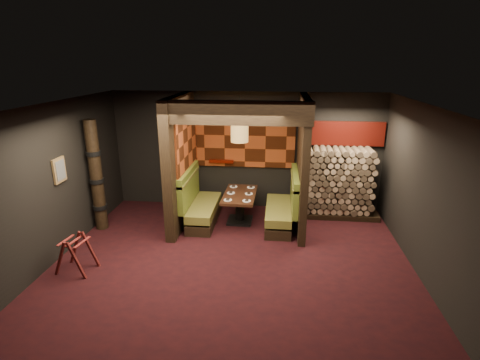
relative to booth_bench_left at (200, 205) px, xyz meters
The scene contains 23 objects.
floor 1.95m from the booth_bench_left, 59.77° to the right, with size 6.50×5.50×0.02m, color black.
ceiling 3.11m from the booth_bench_left, 59.77° to the right, with size 6.50×5.50×0.02m, color black.
wall_back 1.79m from the booth_bench_left, 49.10° to the left, with size 6.50×0.02×2.85m, color black.
wall_front 4.63m from the booth_bench_left, 77.70° to the right, with size 6.50×0.02×2.85m, color black.
wall_left 3.01m from the booth_bench_left, 144.33° to the right, with size 0.02×5.50×2.85m, color black.
wall_right 4.65m from the booth_bench_left, 21.35° to the right, with size 0.02×5.50×2.85m, color black.
partition_left 1.10m from the booth_bench_left, behind, with size 0.20×2.20×2.85m, color black.
partition_right 2.48m from the booth_bench_left, ahead, with size 0.15×2.10×2.85m, color black.
header_beam 2.60m from the booth_bench_left, 45.41° to the right, with size 2.85×0.18×0.44m, color black.
tapa_back_panel 2.00m from the booth_bench_left, 48.54° to the left, with size 2.40×0.06×1.55m, color #9B3E18.
tapa_side_panel 1.48m from the booth_bench_left, 146.90° to the left, with size 0.04×1.85×1.45m, color #9B3E18.
lacquer_shelf 1.32m from the booth_bench_left, 70.12° to the left, with size 0.60×0.12×0.07m, color #560D03.
booth_bench_left is the anchor object (origin of this frame).
booth_bench_right 1.89m from the booth_bench_left, ahead, with size 0.68×1.60×1.14m.
dining_table 0.92m from the booth_bench_left, ahead, with size 0.73×1.31×0.69m.
place_settings 0.96m from the booth_bench_left, ahead, with size 0.61×1.08×0.03m.
pendant_lamp 1.94m from the booth_bench_left, ahead, with size 0.38×0.38×0.97m.
framed_picture 3.00m from the booth_bench_left, 145.49° to the right, with size 0.05×0.36×0.46m.
luggage_rack 2.86m from the booth_bench_left, 127.22° to the right, with size 0.69×0.52×0.70m.
totem_column 2.30m from the booth_bench_left, 165.25° to the right, with size 0.31×0.31×2.40m.
firewood_stack 3.35m from the booth_bench_left, 12.17° to the left, with size 1.73×0.70×1.64m.
mosaic_header 3.73m from the booth_bench_left, 17.60° to the left, with size 1.83×0.10×0.56m, color maroon.
bay_front_post 2.58m from the booth_bench_left, ahead, with size 0.08×0.08×2.85m, color black.
Camera 1 is at (0.77, -6.11, 3.57)m, focal length 28.00 mm.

